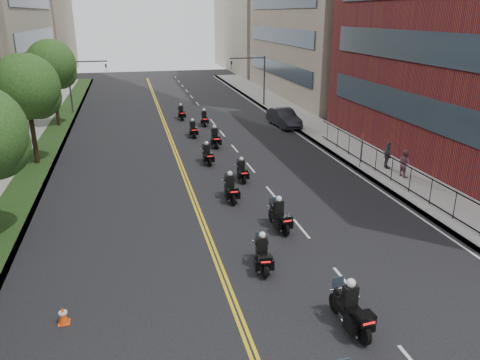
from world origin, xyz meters
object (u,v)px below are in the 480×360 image
object	(u,v)px
motorcycle_8	(193,130)
pedestrian_b	(405,163)
motorcycle_5	(242,171)
traffic_cone	(63,315)
motorcycle_2	(262,255)
motorcycle_9	(204,119)
pedestrian_c	(388,155)
motorcycle_1	(351,310)
motorcycle_6	(207,155)
motorcycle_4	(231,189)
motorcycle_10	(181,113)
motorcycle_3	(279,217)
parked_sedan	(284,118)
motorcycle_7	(215,138)

from	to	relation	value
motorcycle_8	pedestrian_b	distance (m)	18.17
motorcycle_5	traffic_cone	distance (m)	15.84
motorcycle_2	motorcycle_5	size ratio (longest dim) A/B	1.07
motorcycle_9	traffic_cone	xyz separation A→B (m)	(-9.55, -28.74, -0.32)
motorcycle_5	pedestrian_b	size ratio (longest dim) A/B	1.17
motorcycle_9	pedestrian_c	distance (m)	18.99
motorcycle_1	pedestrian_c	distance (m)	18.05
motorcycle_1	motorcycle_2	distance (m)	4.82
motorcycle_5	motorcycle_6	size ratio (longest dim) A/B	0.96
motorcycle_2	pedestrian_b	bearing A→B (deg)	43.94
motorcycle_4	motorcycle_6	world-z (taller)	motorcycle_4
motorcycle_8	pedestrian_c	bearing A→B (deg)	-46.97
motorcycle_9	motorcycle_10	world-z (taller)	motorcycle_9
motorcycle_5	pedestrian_b	distance (m)	10.43
motorcycle_5	motorcycle_10	bearing A→B (deg)	96.58
motorcycle_2	motorcycle_8	bearing A→B (deg)	96.83
motorcycle_9	pedestrian_c	xyz separation A→B (m)	(9.83, -16.24, 0.43)
motorcycle_3	motorcycle_8	distance (m)	19.34
motorcycle_5	pedestrian_c	world-z (taller)	pedestrian_c
pedestrian_b	traffic_cone	world-z (taller)	pedestrian_b
motorcycle_2	pedestrian_b	xyz separation A→B (m)	(11.95, 8.82, 0.39)
motorcycle_5	motorcycle_10	distance (m)	19.24
motorcycle_6	motorcycle_9	distance (m)	12.07
motorcycle_6	parked_sedan	size ratio (longest dim) A/B	0.43
motorcycle_5	pedestrian_b	xyz separation A→B (m)	(10.22, -2.03, 0.43)
motorcycle_3	motorcycle_1	bearing A→B (deg)	-95.85
motorcycle_3	motorcycle_7	world-z (taller)	motorcycle_7
motorcycle_7	motorcycle_9	distance (m)	7.70
motorcycle_2	pedestrian_c	bearing A→B (deg)	49.48
motorcycle_2	motorcycle_6	bearing A→B (deg)	96.78
motorcycle_9	motorcycle_4	bearing A→B (deg)	-89.33
motorcycle_1	motorcycle_3	size ratio (longest dim) A/B	1.07
motorcycle_2	motorcycle_5	distance (m)	10.98
motorcycle_5	motorcycle_6	bearing A→B (deg)	112.66
motorcycle_8	motorcycle_10	size ratio (longest dim) A/B	0.99
motorcycle_7	parked_sedan	xyz separation A→B (m)	(7.60, 5.60, 0.13)
motorcycle_8	motorcycle_10	world-z (taller)	motorcycle_10
motorcycle_1	traffic_cone	distance (m)	9.77
motorcycle_10	pedestrian_c	bearing A→B (deg)	-61.44
motorcycle_2	motorcycle_10	world-z (taller)	motorcycle_2
motorcycle_7	traffic_cone	distance (m)	22.97
motorcycle_6	motorcycle_8	world-z (taller)	motorcycle_6
pedestrian_b	motorcycle_7	bearing A→B (deg)	38.32
motorcycle_3	motorcycle_9	world-z (taller)	motorcycle_3
motorcycle_8	motorcycle_10	distance (m)	7.28
traffic_cone	motorcycle_2	bearing A→B (deg)	14.23
motorcycle_4	motorcycle_9	xyz separation A→B (m)	(1.59, 19.06, -0.04)
motorcycle_7	motorcycle_10	world-z (taller)	motorcycle_7
motorcycle_8	motorcycle_6	bearing A→B (deg)	-90.94
motorcycle_9	pedestrian_b	bearing A→B (deg)	-55.43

